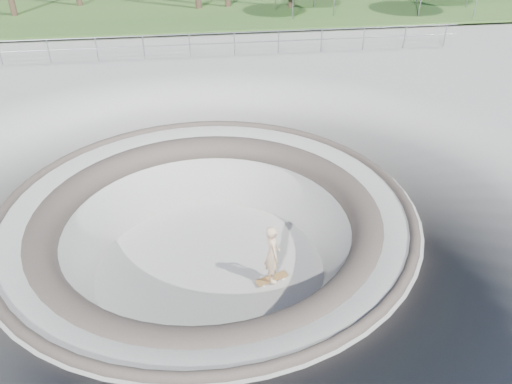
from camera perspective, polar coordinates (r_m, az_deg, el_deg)
ground at (r=12.41m, az=-5.65°, el=-1.75°), size 180.00×180.00×0.00m
skate_bowl at (r=13.51m, az=-5.24°, el=-8.21°), size 14.00×14.00×4.10m
distant_hills at (r=69.04m, az=-5.03°, el=20.29°), size 103.20×45.00×28.60m
safety_railing at (r=23.18m, az=-7.60°, el=16.29°), size 25.00×0.06×1.03m
skateboard at (r=13.03m, az=1.83°, el=-9.86°), size 0.90×0.52×0.09m
skater at (r=12.49m, az=1.89°, el=-7.04°), size 0.44×0.62×1.62m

